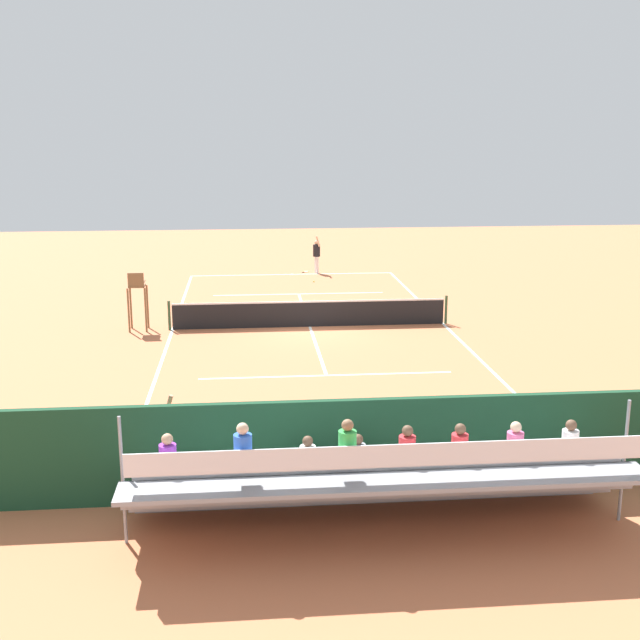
{
  "coord_description": "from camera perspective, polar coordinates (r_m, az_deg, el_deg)",
  "views": [
    {
      "loc": [
        2.31,
        28.53,
        7.07
      ],
      "look_at": [
        0.0,
        4.0,
        1.2
      ],
      "focal_mm": 44.94,
      "sensor_mm": 36.0,
      "label": 1
    }
  ],
  "objects": [
    {
      "name": "tennis_net",
      "position": [
        29.37,
        -0.73,
        0.47
      ],
      "size": [
        10.3,
        0.1,
        1.07
      ],
      "color": "black",
      "rests_on": "ground"
    },
    {
      "name": "tennis_ball_near",
      "position": [
        38.12,
        -0.44,
        2.76
      ],
      "size": [
        0.07,
        0.07,
        0.07
      ],
      "primitive_type": "sphere",
      "color": "#CCDB33",
      "rests_on": "ground"
    },
    {
      "name": "tennis_player",
      "position": [
        40.41,
        -0.25,
        4.78
      ],
      "size": [
        0.43,
        0.55,
        1.93
      ],
      "color": "white",
      "rests_on": "ground"
    },
    {
      "name": "backdrop_wall",
      "position": [
        15.92,
        3.41,
        -9.04
      ],
      "size": [
        18.0,
        0.16,
        2.0
      ],
      "primitive_type": "cube",
      "color": "#194228",
      "rests_on": "ground"
    },
    {
      "name": "equipment_bag",
      "position": [
        17.07,
        8.26,
        -10.56
      ],
      "size": [
        0.9,
        0.36,
        0.36
      ],
      "primitive_type": "cube",
      "color": "#334C8C",
      "rests_on": "ground"
    },
    {
      "name": "umpire_chair",
      "position": [
        29.38,
        -12.88,
        1.76
      ],
      "size": [
        0.67,
        0.67,
        2.14
      ],
      "color": "brown",
      "rests_on": "ground"
    },
    {
      "name": "line_judge",
      "position": [
        16.43,
        -10.97,
        -8.48
      ],
      "size": [
        0.45,
        0.56,
        1.93
      ],
      "color": "#232328",
      "rests_on": "ground"
    },
    {
      "name": "bleacher_stand",
      "position": [
        14.7,
        4.19,
        -11.19
      ],
      "size": [
        9.06,
        2.4,
        2.48
      ],
      "color": "gray",
      "rests_on": "ground"
    },
    {
      "name": "ground_plane",
      "position": [
        29.49,
        -0.73,
        -0.48
      ],
      "size": [
        60.0,
        60.0,
        0.0
      ],
      "primitive_type": "plane",
      "color": "#CC7047"
    },
    {
      "name": "court_line_markings",
      "position": [
        29.52,
        -0.73,
        -0.45
      ],
      "size": [
        10.1,
        22.2,
        0.01
      ],
      "color": "white",
      "rests_on": "ground"
    },
    {
      "name": "tennis_racket",
      "position": [
        40.93,
        -1.01,
        3.47
      ],
      "size": [
        0.45,
        0.56,
        0.03
      ],
      "color": "black",
      "rests_on": "ground"
    },
    {
      "name": "courtside_bench",
      "position": [
        17.47,
        13.41,
        -8.87
      ],
      "size": [
        1.8,
        0.4,
        0.93
      ],
      "color": "#234C2D",
      "rests_on": "ground"
    }
  ]
}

